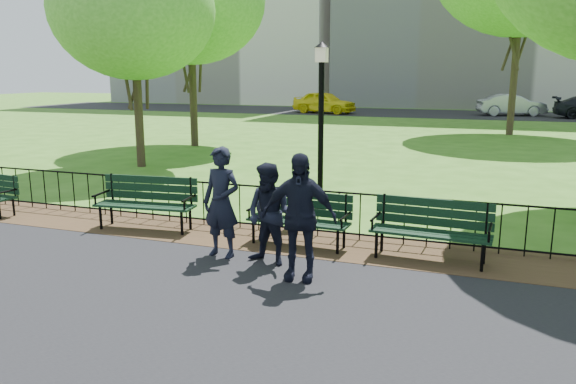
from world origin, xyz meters
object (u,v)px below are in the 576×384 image
(person_mid, at_px, (269,214))
(park_bench_main, at_px, (289,211))
(tree_near_w, at_px, (133,9))
(sedan_silver, at_px, (512,105))
(person_right, at_px, (299,217))
(park_bench_right_a, at_px, (432,223))
(park_bench_left_a, at_px, (147,197))
(taxi, at_px, (324,102))
(lamppost, at_px, (321,122))
(person_left, at_px, (221,202))

(person_mid, bearing_deg, park_bench_main, 106.63)
(tree_near_w, xyz_separation_m, person_mid, (7.46, -7.43, -4.09))
(park_bench_main, height_order, sedan_silver, sedan_silver)
(person_right, bearing_deg, park_bench_right_a, 35.44)
(park_bench_left_a, bearing_deg, park_bench_main, -7.03)
(person_right, bearing_deg, park_bench_main, 108.53)
(taxi, height_order, sedan_silver, taxi)
(park_bench_main, xyz_separation_m, taxi, (-8.40, 31.26, 0.20))
(lamppost, distance_m, taxi, 29.93)
(park_bench_main, relative_size, sedan_silver, 0.41)
(park_bench_right_a, xyz_separation_m, sedan_silver, (2.10, 33.46, 0.14))
(lamppost, xyz_separation_m, taxi, (-8.23, 28.75, -1.17))
(tree_near_w, bearing_deg, taxi, 92.31)
(park_bench_main, bearing_deg, park_bench_left_a, -177.98)
(tree_near_w, height_order, person_mid, tree_near_w)
(person_left, bearing_deg, sedan_silver, 88.19)
(park_bench_right_a, relative_size, person_right, 1.02)
(park_bench_left_a, bearing_deg, person_right, -29.65)
(park_bench_main, height_order, park_bench_right_a, park_bench_right_a)
(person_right, bearing_deg, park_bench_left_a, 150.25)
(lamppost, height_order, taxi, lamppost)
(park_bench_right_a, height_order, person_left, person_left)
(person_left, bearing_deg, taxi, 110.31)
(park_bench_main, relative_size, park_bench_left_a, 0.92)
(park_bench_main, bearing_deg, lamppost, 96.80)
(person_left, relative_size, sedan_silver, 0.41)
(person_mid, bearing_deg, park_bench_left_a, 172.56)
(park_bench_left_a, relative_size, person_right, 1.06)
(park_bench_left_a, height_order, person_mid, person_mid)
(lamppost, xyz_separation_m, person_mid, (0.23, -3.60, -1.16))
(lamppost, xyz_separation_m, person_right, (0.88, -4.07, -1.03))
(park_bench_right_a, height_order, tree_near_w, tree_near_w)
(park_bench_main, height_order, person_right, person_right)
(park_bench_left_a, xyz_separation_m, person_right, (3.68, -1.61, 0.32))
(tree_near_w, bearing_deg, person_mid, -44.89)
(park_bench_right_a, xyz_separation_m, tree_near_w, (-9.87, 6.34, 4.29))
(lamppost, bearing_deg, taxi, 105.98)
(park_bench_right_a, height_order, lamppost, lamppost)
(person_left, xyz_separation_m, taxi, (-7.58, 32.25, -0.11))
(person_left, relative_size, person_right, 0.97)
(lamppost, bearing_deg, park_bench_main, -86.18)
(person_right, bearing_deg, person_mid, 138.24)
(park_bench_right_a, relative_size, lamppost, 0.53)
(sedan_silver, bearing_deg, taxi, 84.57)
(park_bench_right_a, xyz_separation_m, lamppost, (-2.64, 2.51, 1.37))
(sedan_silver, bearing_deg, park_bench_main, 157.15)
(person_left, relative_size, person_mid, 1.13)
(person_mid, distance_m, sedan_silver, 34.85)
(taxi, bearing_deg, park_bench_right_a, -148.07)
(park_bench_right_a, xyz_separation_m, person_left, (-3.30, -1.00, 0.31))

